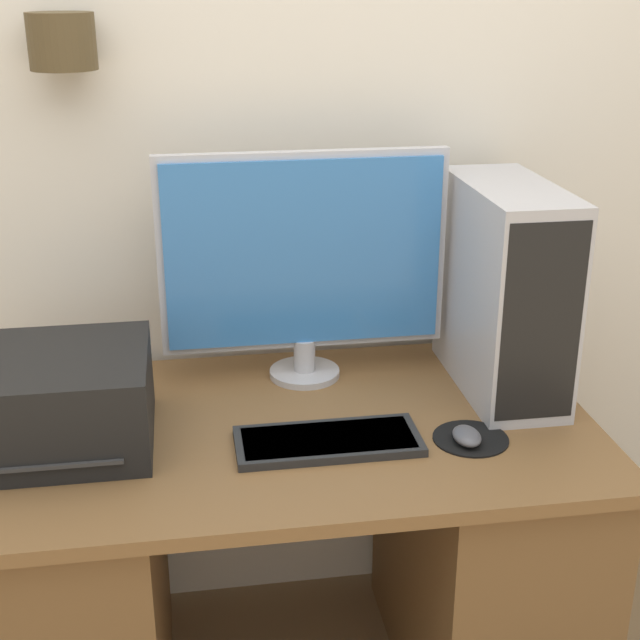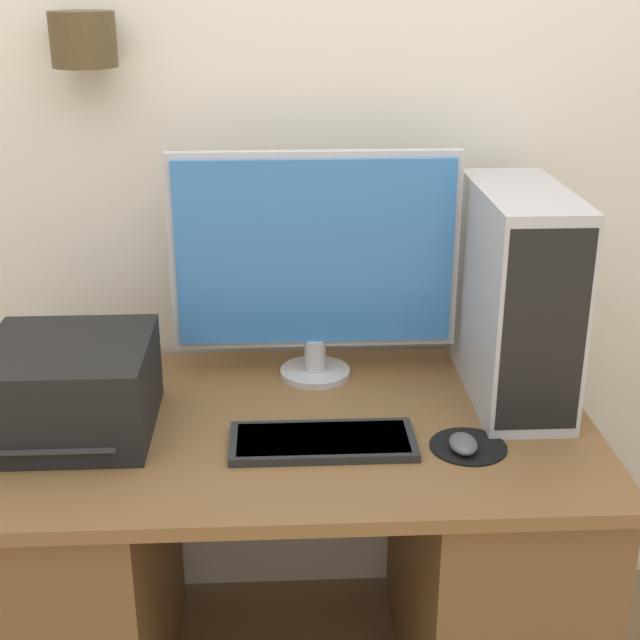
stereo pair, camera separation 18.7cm
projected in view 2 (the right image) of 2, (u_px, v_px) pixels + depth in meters
The scene contains 8 objects.
wall_back at pixel (278, 113), 2.14m from camera, with size 6.40×0.20×2.70m.
desk at pixel (287, 559), 2.08m from camera, with size 1.35×0.78×0.75m.
monitor at pixel (315, 258), 2.07m from camera, with size 0.67×0.17×0.55m.
keyboard at pixel (323, 441), 1.85m from camera, with size 0.39×0.16×0.02m.
mousepad at pixel (468, 446), 1.85m from camera, with size 0.16×0.16×0.00m.
mouse at pixel (463, 444), 1.83m from camera, with size 0.06×0.09×0.03m.
computer_tower at pixel (516, 296), 2.00m from camera, with size 0.19×0.45×0.48m.
printer at pixel (70, 388), 1.89m from camera, with size 0.34×0.35×0.20m.
Camera 2 is at (-0.01, -1.35, 1.67)m, focal length 50.00 mm.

